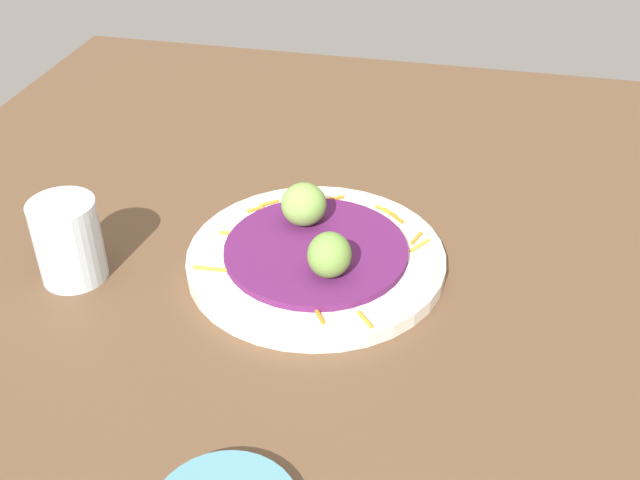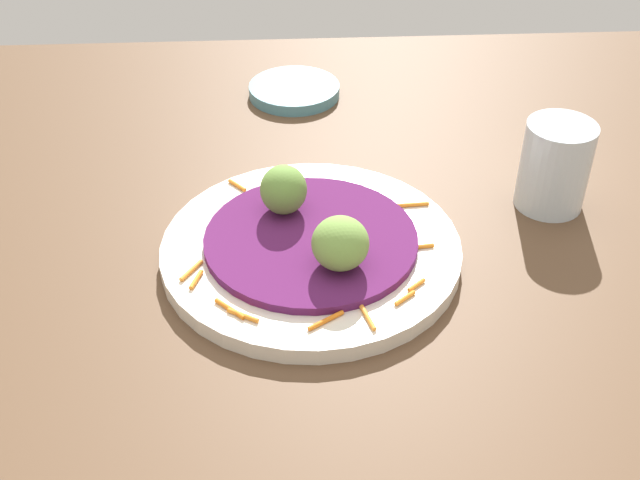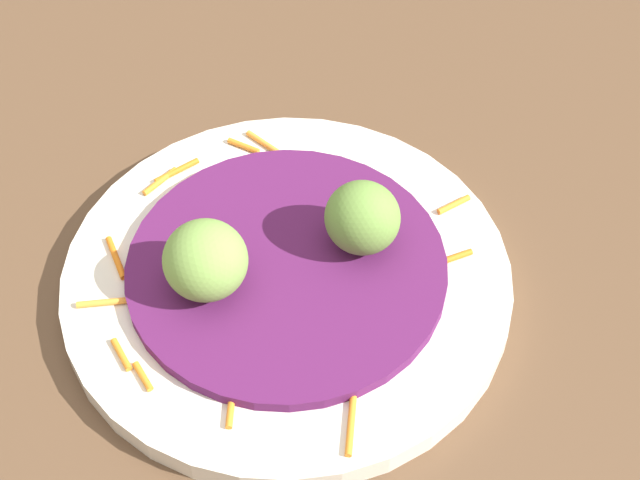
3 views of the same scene
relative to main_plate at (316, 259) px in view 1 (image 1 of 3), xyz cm
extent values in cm
cube|color=brown|center=(4.89, 0.74, -1.81)|extent=(110.00, 110.00, 2.00)
cylinder|color=silver|center=(0.00, 0.00, 0.00)|extent=(27.87, 27.87, 1.62)
cylinder|color=#51194C|center=(0.00, 0.00, 1.22)|extent=(19.78, 19.78, 0.81)
cylinder|color=orange|center=(1.27, 10.36, 1.01)|extent=(0.63, 1.85, 0.40)
cylinder|color=orange|center=(-9.80, -7.06, 1.01)|extent=(2.12, 1.92, 0.40)
cylinder|color=orange|center=(10.68, 1.01, 1.01)|extent=(2.21, 3.14, 0.40)
cylinder|color=orange|center=(8.29, 7.60, 1.01)|extent=(1.77, 2.03, 0.40)
cylinder|color=orange|center=(-5.40, 10.08, 1.01)|extent=(0.62, 3.63, 0.40)
cylinder|color=orange|center=(-10.07, -2.58, 1.01)|extent=(2.41, 1.73, 0.40)
cylinder|color=orange|center=(9.69, -6.07, 1.01)|extent=(1.83, 2.70, 0.40)
cylinder|color=orange|center=(10.51, 4.21, 1.01)|extent=(3.00, 1.20, 0.40)
cylinder|color=orange|center=(3.59, -10.74, 1.01)|extent=(2.74, 1.98, 0.40)
cylinder|color=orange|center=(8.83, -7.17, 1.01)|extent=(2.61, 2.67, 0.40)
cylinder|color=orange|center=(4.98, -10.22, 1.01)|extent=(2.37, 1.15, 0.40)
cylinder|color=orange|center=(6.66, 8.83, 1.01)|extent=(1.61, 1.79, 0.40)
ellipsoid|color=#759E47|center=(4.30, 2.36, 4.02)|extent=(7.08, 7.08, 4.79)
ellipsoid|color=olive|center=(-4.30, -2.36, 4.00)|extent=(5.28, 5.13, 4.75)
cylinder|color=silver|center=(-7.44, 24.58, 3.74)|extent=(6.88, 6.88, 9.10)
camera|label=1|loc=(-64.58, -14.93, 48.93)|focal=42.78mm
camera|label=2|loc=(58.85, -2.39, 46.33)|focal=45.16mm
camera|label=3|loc=(-7.86, 36.14, 47.98)|focal=54.44mm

